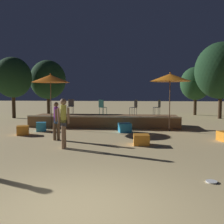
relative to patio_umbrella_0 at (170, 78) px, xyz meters
The scene contains 19 objects.
ground_plane 10.07m from the patio_umbrella_0, 106.13° to the right, with size 120.00×120.00×0.00m, color tan.
wooden_deck 4.70m from the patio_umbrella_0, 155.79° to the left, with size 8.71×2.37×0.71m.
patio_umbrella_0 is the anchor object (origin of this frame).
patio_umbrella_1 6.53m from the patio_umbrella_0, behind, with size 2.10×2.10×3.09m.
cube_seat_0 4.75m from the patio_umbrella_0, 112.01° to the right, with size 0.63×0.63×0.40m.
cube_seat_1 7.80m from the patio_umbrella_0, 164.52° to the right, with size 0.70×0.70×0.43m.
cube_seat_3 3.50m from the patio_umbrella_0, 164.88° to the right, with size 0.74×0.74×0.46m.
cube_seat_4 7.20m from the patio_umbrella_0, behind, with size 0.64×0.64×0.46m.
person_0 6.24m from the patio_umbrella_0, 148.52° to the right, with size 0.28×0.50×1.61m.
person_2 6.55m from the patio_umbrella_0, 132.76° to the right, with size 0.45×0.30×1.79m.
bistro_chair_0 6.35m from the patio_umbrella_0, 161.28° to the left, with size 0.40×0.40×0.90m.
bistro_chair_1 2.18m from the patio_umbrella_0, 108.20° to the left, with size 0.45×0.45×0.90m.
bistro_chair_2 4.19m from the patio_umbrella_0, 163.35° to the left, with size 0.47×0.47×0.90m.
bistro_chair_3 2.66m from the patio_umbrella_0, 147.94° to the left, with size 0.46×0.45×0.90m.
frisbee_disc 8.12m from the patio_umbrella_0, 89.81° to the right, with size 0.25×0.25×0.03m.
background_tree_0 8.54m from the patio_umbrella_0, 56.19° to the left, with size 3.98×3.98×5.92m.
background_tree_1 10.80m from the patio_umbrella_0, 71.04° to the left, with size 2.73×2.73×4.38m.
background_tree_3 12.68m from the patio_umbrella_0, 139.44° to the left, with size 3.11×3.11×4.90m.
background_tree_4 12.95m from the patio_umbrella_0, 153.56° to the left, with size 2.91×2.91×4.85m.
Camera 1 is at (1.10, -3.95, 1.98)m, focal length 40.00 mm.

